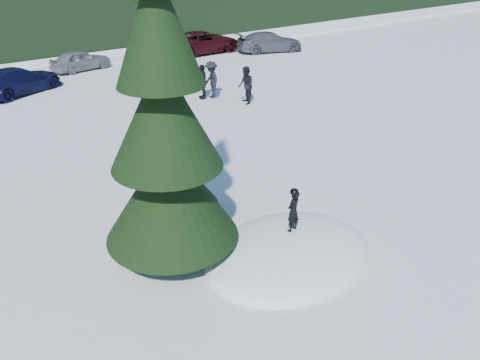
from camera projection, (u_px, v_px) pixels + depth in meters
ground at (288, 255)px, 11.63m from camera, size 200.00×200.00×0.00m
snow_mound at (288, 255)px, 11.63m from camera, size 4.48×3.52×0.96m
spruce_tall at (165, 129)px, 10.20m from camera, size 3.20×3.20×8.60m
spruce_short at (175, 149)px, 12.29m from camera, size 2.20×2.20×5.37m
child_skier at (293, 211)px, 11.53m from camera, size 0.45×0.35×1.11m
adult_0 at (246, 85)px, 22.18m from camera, size 0.97×1.06×1.78m
adult_1 at (203, 82)px, 22.95m from camera, size 0.69×1.07×1.69m
adult_2 at (211, 80)px, 23.03m from camera, size 0.92×1.29×1.81m
car_3 at (17, 81)px, 23.77m from camera, size 5.00×3.62×1.34m
car_4 at (80, 60)px, 28.17m from camera, size 3.75×1.97×1.22m
car_5 at (163, 54)px, 29.54m from camera, size 4.19×2.78×1.31m
car_6 at (203, 42)px, 32.60m from camera, size 5.41×2.52×1.50m
car_7 at (270, 42)px, 32.99m from camera, size 5.05×3.38×1.36m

